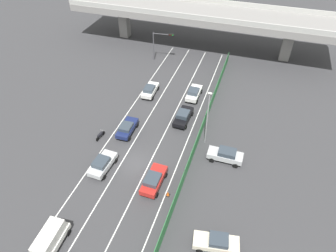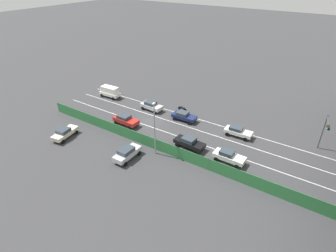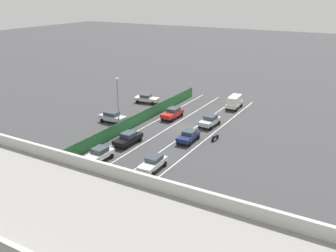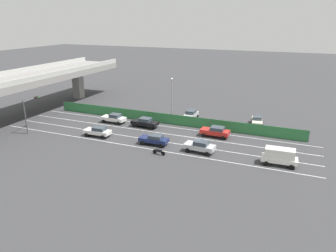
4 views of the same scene
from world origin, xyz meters
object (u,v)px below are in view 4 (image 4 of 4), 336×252
car_sedan_silver (200,146)px  car_hatchback_white (98,131)px  car_sedan_white (114,118)px  traffic_cone (223,132)px  car_sedan_black (145,122)px  parked_wagon_silver (191,114)px  car_sedan_red (215,131)px  parked_sedan_cream (257,121)px  car_sedan_navy (154,139)px  street_lamp (172,97)px  traffic_light (30,108)px  motorcycle (159,151)px  car_van_white (280,156)px

car_sedan_silver → car_hatchback_white: car_sedan_silver is taller
car_sedan_white → traffic_cone: (2.02, -19.38, -0.62)m
car_sedan_black → parked_wagon_silver: size_ratio=1.08×
car_sedan_silver → car_sedan_red: size_ratio=0.95×
parked_sedan_cream → traffic_cone: bearing=145.7°
car_sedan_silver → car_sedan_black: bearing=60.5°
parked_sedan_cream → car_sedan_navy: bearing=140.0°
street_lamp → traffic_cone: bearing=-101.4°
traffic_light → traffic_cone: traffic_light is taller
car_hatchback_white → car_sedan_white: 7.10m
car_hatchback_white → traffic_light: traffic_light is taller
motorcycle → traffic_cone: (11.76, -6.17, -0.17)m
parked_sedan_cream → traffic_light: (-17.47, 33.73, 3.07)m
car_sedan_white → parked_sedan_cream: car_sedan_white is taller
car_hatchback_white → traffic_cone: bearing=-63.5°
car_sedan_silver → traffic_cone: size_ratio=6.90×
motorcycle → parked_sedan_cream: 20.97m
car_sedan_black → car_sedan_white: car_sedan_white is taller
traffic_cone → traffic_light: bearing=110.7°
car_sedan_black → street_lamp: 6.52m
car_sedan_navy → motorcycle: bearing=-145.1°
car_sedan_silver → car_sedan_white: (6.77, 18.14, -0.02)m
parked_sedan_cream → traffic_cone: size_ratio=7.42×
car_van_white → traffic_light: size_ratio=0.81×
parked_wagon_silver → motorcycle: bearing=-175.9°
car_van_white → street_lamp: size_ratio=0.56×
car_sedan_white → traffic_light: size_ratio=0.79×
car_sedan_silver → car_hatchback_white: (-0.19, 16.76, -0.05)m
car_hatchback_white → car_sedan_white: bearing=11.3°
motorcycle → parked_sedan_cream: parked_sedan_cream is taller
car_sedan_red → parked_sedan_cream: (8.39, -5.19, -0.04)m
car_sedan_navy → car_sedan_red: 10.03m
car_hatchback_white → car_sedan_black: 8.45m
motorcycle → car_sedan_navy: bearing=34.9°
car_sedan_red → car_hatchback_white: (-6.97, 17.16, -0.05)m
parked_sedan_cream → street_lamp: size_ratio=0.58×
traffic_light → traffic_cone: 31.62m
parked_wagon_silver → traffic_light: (-16.27, 22.00, 2.99)m
parked_wagon_silver → car_hatchback_white: bearing=143.1°
parked_wagon_silver → traffic_light: traffic_light is taller
car_sedan_navy → car_sedan_white: car_sedan_white is taller
traffic_light → traffic_cone: (11.10, -29.38, -3.67)m
car_sedan_red → car_sedan_black: (-0.00, 12.37, -0.04)m
car_hatchback_white → parked_wagon_silver: 17.69m
motorcycle → traffic_light: (0.66, 23.21, 3.50)m
parked_sedan_cream → traffic_cone: 7.74m
car_hatchback_white → traffic_light: (-2.12, 11.38, 3.08)m
street_lamp → car_sedan_silver: bearing=-141.3°
car_sedan_red → car_sedan_black: size_ratio=0.96×
parked_wagon_silver → traffic_cone: 9.04m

